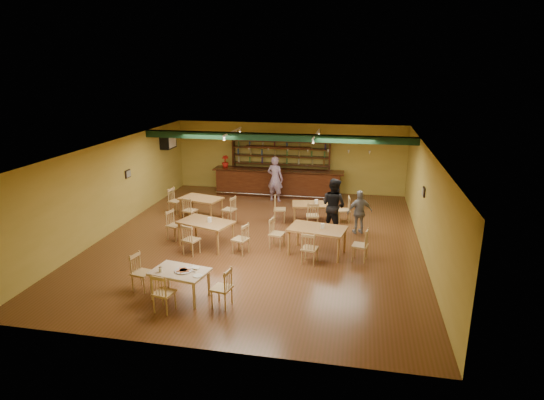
% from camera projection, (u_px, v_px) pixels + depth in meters
% --- Properties ---
extents(floor, '(12.00, 12.00, 0.00)m').
position_uv_depth(floor, '(260.00, 239.00, 14.59)').
color(floor, brown).
rests_on(floor, ground).
extents(ceiling_beam, '(10.00, 0.30, 0.25)m').
position_uv_depth(ceiling_beam, '(276.00, 137.00, 16.41)').
color(ceiling_beam, black).
rests_on(ceiling_beam, ceiling).
extents(track_rail_left, '(0.05, 2.50, 0.05)m').
position_uv_depth(track_rail_left, '(232.00, 132.00, 17.29)').
color(track_rail_left, white).
rests_on(track_rail_left, ceiling).
extents(track_rail_right, '(0.05, 2.50, 0.05)m').
position_uv_depth(track_rail_right, '(316.00, 134.00, 16.70)').
color(track_rail_right, white).
rests_on(track_rail_right, ceiling).
extents(ac_unit, '(0.34, 0.70, 0.48)m').
position_uv_depth(ac_unit, '(168.00, 141.00, 18.75)').
color(ac_unit, white).
rests_on(ac_unit, wall_left).
extents(picture_left, '(0.04, 0.34, 0.28)m').
position_uv_depth(picture_left, '(128.00, 174.00, 15.96)').
color(picture_left, black).
rests_on(picture_left, wall_left).
extents(picture_right, '(0.04, 0.34, 0.28)m').
position_uv_depth(picture_right, '(424.00, 192.00, 13.67)').
color(picture_right, black).
rests_on(picture_right, wall_right).
extents(bar_counter, '(5.54, 0.85, 1.13)m').
position_uv_depth(bar_counter, '(278.00, 183.00, 19.34)').
color(bar_counter, '#35140A').
rests_on(bar_counter, ground).
extents(back_bar_hutch, '(4.29, 0.40, 2.28)m').
position_uv_depth(back_bar_hutch, '(281.00, 166.00, 19.77)').
color(back_bar_hutch, '#35140A').
rests_on(back_bar_hutch, ground).
extents(poinsettia, '(0.37, 0.37, 0.52)m').
position_uv_depth(poinsettia, '(225.00, 162.00, 19.53)').
color(poinsettia, '#B61910').
rests_on(poinsettia, bar_counter).
extents(dining_table_a, '(1.66, 1.24, 0.74)m').
position_uv_depth(dining_table_a, '(201.00, 207.00, 16.61)').
color(dining_table_a, olive).
rests_on(dining_table_a, ground).
extents(dining_table_b, '(1.48, 1.02, 0.69)m').
position_uv_depth(dining_table_b, '(312.00, 213.00, 16.10)').
color(dining_table_b, olive).
rests_on(dining_table_b, ground).
extents(dining_table_c, '(1.81, 1.40, 0.80)m').
position_uv_depth(dining_table_c, '(206.00, 234.00, 13.92)').
color(dining_table_c, olive).
rests_on(dining_table_c, ground).
extents(dining_table_d, '(1.78, 1.26, 0.81)m').
position_uv_depth(dining_table_d, '(317.00, 241.00, 13.34)').
color(dining_table_d, olive).
rests_on(dining_table_d, ground).
extents(near_table, '(1.44, 1.07, 0.70)m').
position_uv_depth(near_table, '(181.00, 284.00, 10.82)').
color(near_table, '#CDB08A').
rests_on(near_table, ground).
extents(pizza_tray, '(0.42, 0.42, 0.01)m').
position_uv_depth(pizza_tray, '(183.00, 271.00, 10.70)').
color(pizza_tray, silver).
rests_on(pizza_tray, near_table).
extents(parmesan_shaker, '(0.09, 0.09, 0.11)m').
position_uv_depth(parmesan_shaker, '(160.00, 270.00, 10.65)').
color(parmesan_shaker, '#EAE5C6').
rests_on(parmesan_shaker, near_table).
extents(napkin_stack, '(0.22, 0.18, 0.03)m').
position_uv_depth(napkin_stack, '(196.00, 268.00, 10.83)').
color(napkin_stack, white).
rests_on(napkin_stack, near_table).
extents(pizza_server, '(0.33, 0.22, 0.00)m').
position_uv_depth(pizza_server, '(190.00, 270.00, 10.71)').
color(pizza_server, silver).
rests_on(pizza_server, pizza_tray).
extents(side_plate, '(0.26, 0.26, 0.01)m').
position_uv_depth(side_plate, '(198.00, 276.00, 10.44)').
color(side_plate, white).
rests_on(side_plate, near_table).
extents(patron_bar, '(0.77, 0.61, 1.87)m').
position_uv_depth(patron_bar, '(275.00, 179.00, 18.46)').
color(patron_bar, '#744493').
rests_on(patron_bar, ground).
extents(patron_right_a, '(1.12, 1.07, 1.83)m').
position_uv_depth(patron_right_a, '(334.00, 205.00, 15.04)').
color(patron_right_a, black).
rests_on(patron_right_a, ground).
extents(patron_right_b, '(0.93, 0.64, 1.46)m').
position_uv_depth(patron_right_b, '(360.00, 212.00, 14.91)').
color(patron_right_b, gray).
rests_on(patron_right_b, ground).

